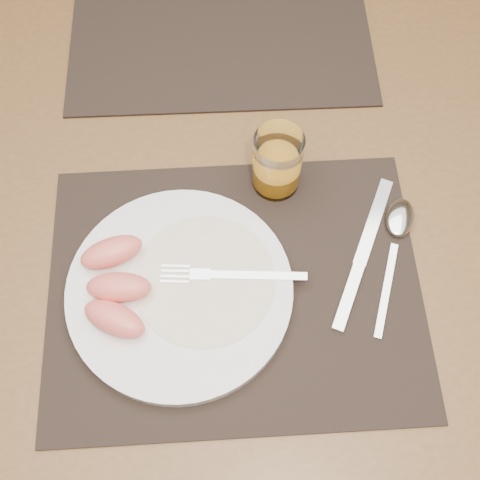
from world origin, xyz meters
name	(u,v)px	position (x,y,z in m)	size (l,w,h in m)	color
ground	(235,314)	(0.00, 0.00, 0.00)	(5.00, 5.00, 0.00)	brown
table	(232,172)	(0.00, 0.00, 0.67)	(1.40, 0.90, 0.75)	brown
placemat_near	(235,288)	(0.00, -0.22, 0.75)	(0.45, 0.35, 0.00)	black
placemat_far	(220,20)	(-0.01, 0.22, 0.75)	(0.45, 0.35, 0.00)	black
plate	(180,291)	(-0.07, -0.22, 0.76)	(0.27, 0.27, 0.02)	white
plate_dressing	(204,279)	(-0.04, -0.21, 0.77)	(0.17, 0.17, 0.00)	white
fork	(220,275)	(-0.02, -0.21, 0.77)	(0.18, 0.03, 0.00)	silver
knife	(359,264)	(0.15, -0.20, 0.76)	(0.10, 0.21, 0.01)	silver
spoon	(398,228)	(0.21, -0.15, 0.76)	(0.08, 0.19, 0.01)	silver
juice_glass	(277,164)	(0.06, -0.07, 0.80)	(0.06, 0.06, 0.09)	white
grapefruit_wedges	(115,285)	(-0.14, -0.22, 0.79)	(0.09, 0.15, 0.03)	#EC6F60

